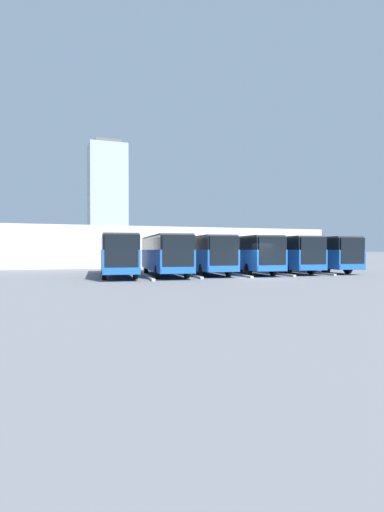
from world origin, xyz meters
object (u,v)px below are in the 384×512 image
(bus_1, at_px, (281,253))
(bus_4, at_px, (164,253))
(bus_2, at_px, (245,253))
(bus_3, at_px, (204,253))
(bus_0, at_px, (315,253))
(bus_5, at_px, (117,253))

(bus_1, relative_size, bus_4, 1.00)
(bus_1, distance_m, bus_2, 3.70)
(bus_3, relative_size, bus_4, 1.00)
(bus_0, distance_m, bus_5, 18.46)
(bus_1, bearing_deg, bus_2, 8.67)
(bus_2, relative_size, bus_5, 1.00)
(bus_1, relative_size, bus_5, 1.00)
(bus_4, bearing_deg, bus_3, -160.28)
(bus_2, bearing_deg, bus_3, 0.00)
(bus_1, distance_m, bus_5, 14.77)
(bus_0, xyz_separation_m, bus_1, (3.69, -0.02, 0.00))
(bus_1, bearing_deg, bus_3, 4.32)
(bus_0, bearing_deg, bus_3, 4.84)
(bus_2, bearing_deg, bus_0, -172.74)
(bus_3, distance_m, bus_5, 7.41)
(bus_4, height_order, bus_5, same)
(bus_4, xyz_separation_m, bus_5, (3.69, -0.21, 0.00))
(bus_0, distance_m, bus_3, 11.08)
(bus_3, height_order, bus_4, same)
(bus_0, bearing_deg, bus_4, 8.62)
(bus_3, xyz_separation_m, bus_4, (3.69, 0.89, 0.00))
(bus_1, distance_m, bus_4, 11.09)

